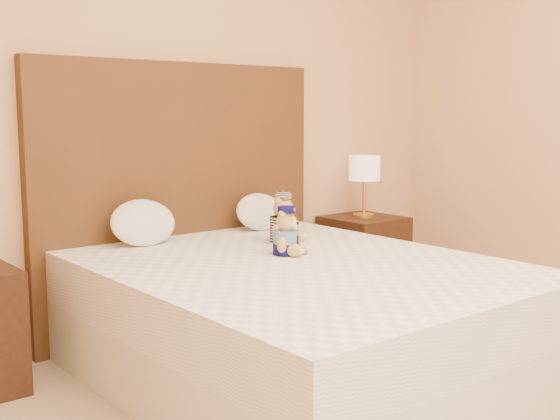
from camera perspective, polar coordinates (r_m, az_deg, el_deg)
The scene contains 8 objects.
bed at distance 3.26m, azimuth 1.46°, elevation -9.02°, with size 1.60×2.00×0.55m.
headboard at distance 3.97m, azimuth -8.03°, elevation 0.97°, with size 1.75×0.08×1.50m, color #502C18.
nightstand_right at distance 4.66m, azimuth 6.77°, elevation -3.91°, with size 0.45×0.45×0.55m, color #351D11.
lamp at distance 4.58m, azimuth 6.89°, elevation 3.14°, with size 0.20×0.20×0.40m.
teddy_police at distance 3.35m, azimuth 0.52°, elevation -1.70°, with size 0.20×0.19×0.23m, color tan, non-canonical shape.
teddy_prisoner at distance 3.68m, azimuth 0.26°, elevation -0.69°, with size 0.22×0.21×0.25m, color tan, non-canonical shape.
pillow_left at distance 3.66m, azimuth -11.06°, elevation -0.84°, with size 0.36×0.23×0.25m, color white.
pillow_right at distance 4.07m, azimuth -1.63°, elevation -0.00°, with size 0.32×0.21×0.23m, color white.
Camera 1 is at (-2.03, -1.17, 1.22)m, focal length 45.00 mm.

